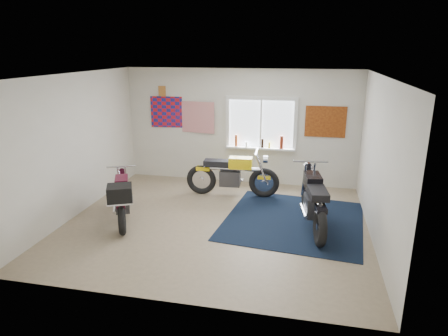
% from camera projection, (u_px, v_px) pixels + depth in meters
% --- Properties ---
extents(ground, '(5.50, 5.50, 0.00)m').
position_uv_depth(ground, '(216.00, 223.00, 7.46)').
color(ground, '#9E896B').
rests_on(ground, ground).
extents(room_shell, '(5.50, 5.50, 5.50)m').
position_uv_depth(room_shell, '(216.00, 137.00, 6.99)').
color(room_shell, white).
rests_on(room_shell, ground).
extents(navy_rug, '(2.76, 2.85, 0.01)m').
position_uv_depth(navy_rug, '(294.00, 220.00, 7.55)').
color(navy_rug, black).
rests_on(navy_rug, ground).
extents(window_assembly, '(1.66, 0.17, 1.26)m').
position_uv_depth(window_assembly, '(261.00, 127.00, 9.28)').
color(window_assembly, white).
rests_on(window_assembly, room_shell).
extents(oil_bottles, '(1.15, 0.09, 0.30)m').
position_uv_depth(oil_bottles, '(263.00, 142.00, 9.30)').
color(oil_bottles, '#943C15').
rests_on(oil_bottles, window_assembly).
extents(flag_display, '(1.60, 0.10, 1.17)m').
position_uv_depth(flag_display, '(162.00, 91.00, 9.55)').
color(flag_display, red).
rests_on(flag_display, room_shell).
extents(triumph_poster, '(0.90, 0.03, 0.70)m').
position_uv_depth(triumph_poster, '(325.00, 122.00, 8.95)').
color(triumph_poster, '#A54C14').
rests_on(triumph_poster, room_shell).
extents(yellow_triumph, '(2.06, 0.62, 1.04)m').
position_uv_depth(yellow_triumph, '(232.00, 176.00, 8.74)').
color(yellow_triumph, black).
rests_on(yellow_triumph, ground).
extents(black_chrome_bike, '(0.67, 2.15, 1.11)m').
position_uv_depth(black_chrome_bike, '(313.00, 202.00, 7.17)').
color(black_chrome_bike, black).
rests_on(black_chrome_bike, navy_rug).
extents(maroon_tourer, '(1.01, 1.78, 0.94)m').
position_uv_depth(maroon_tourer, '(122.00, 198.00, 7.32)').
color(maroon_tourer, black).
rests_on(maroon_tourer, ground).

